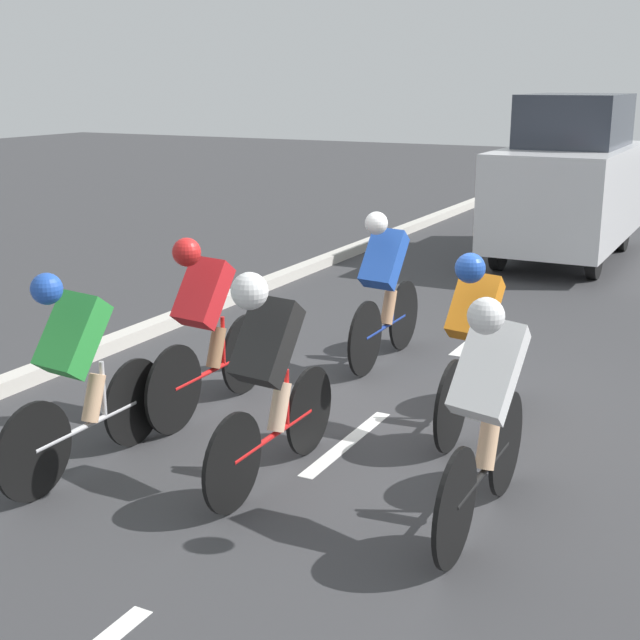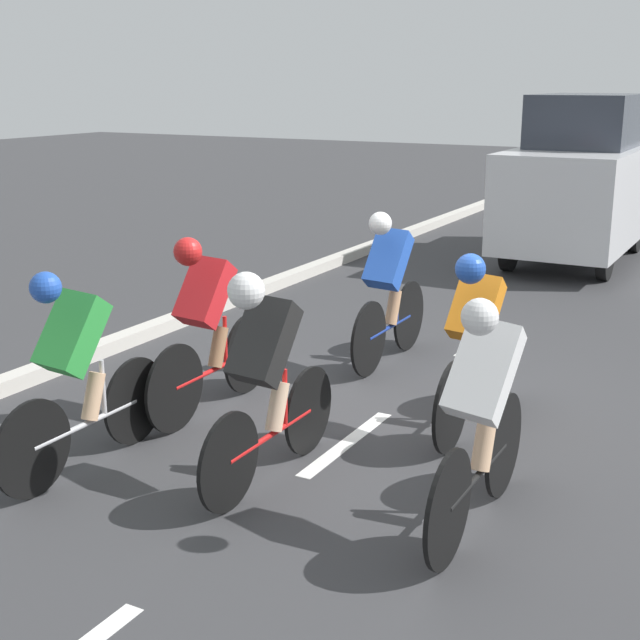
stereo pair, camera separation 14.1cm
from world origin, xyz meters
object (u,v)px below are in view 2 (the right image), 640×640
(cyclist_orange, at_px, (475,338))
(cyclist_white, at_px, (481,411))
(cyclist_red, at_px, (207,322))
(support_car, at_px, (581,181))
(cyclist_green, at_px, (77,367))
(cyclist_black, at_px, (265,371))
(cyclist_blue, at_px, (388,285))

(cyclist_orange, bearing_deg, cyclist_white, 110.18)
(cyclist_red, distance_m, support_car, 8.10)
(cyclist_green, bearing_deg, cyclist_orange, -137.21)
(cyclist_orange, relative_size, support_car, 0.46)
(cyclist_black, xyz_separation_m, support_car, (-0.05, -8.93, 0.39))
(support_car, bearing_deg, cyclist_white, 99.21)
(cyclist_orange, distance_m, support_car, 7.42)
(cyclist_white, distance_m, support_car, 9.02)
(cyclist_green, relative_size, support_car, 0.45)
(cyclist_orange, bearing_deg, cyclist_green, 42.79)
(cyclist_blue, distance_m, support_car, 6.11)
(cyclist_white, bearing_deg, cyclist_blue, -56.43)
(cyclist_white, xyz_separation_m, cyclist_black, (1.49, 0.03, 0.03))
(cyclist_red, relative_size, cyclist_orange, 1.00)
(cyclist_orange, distance_m, cyclist_black, 1.82)
(cyclist_black, height_order, support_car, support_car)
(cyclist_red, bearing_deg, cyclist_green, 84.77)
(cyclist_orange, xyz_separation_m, support_car, (0.88, -7.35, 0.45))
(cyclist_blue, relative_size, cyclist_orange, 0.95)
(cyclist_orange, height_order, support_car, support_car)
(cyclist_red, bearing_deg, cyclist_black, 140.71)
(cyclist_blue, distance_m, cyclist_white, 3.38)
(cyclist_white, bearing_deg, cyclist_green, 9.83)
(cyclist_red, distance_m, cyclist_black, 1.46)
(cyclist_red, height_order, support_car, support_car)
(cyclist_black, bearing_deg, cyclist_orange, -120.47)
(cyclist_black, distance_m, support_car, 8.94)
(cyclist_blue, xyz_separation_m, cyclist_white, (-1.87, 2.81, 0.01))
(cyclist_blue, height_order, support_car, support_car)
(cyclist_blue, relative_size, cyclist_white, 0.96)
(cyclist_red, relative_size, cyclist_blue, 1.05)
(cyclist_blue, xyz_separation_m, support_car, (-0.43, -6.08, 0.43))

